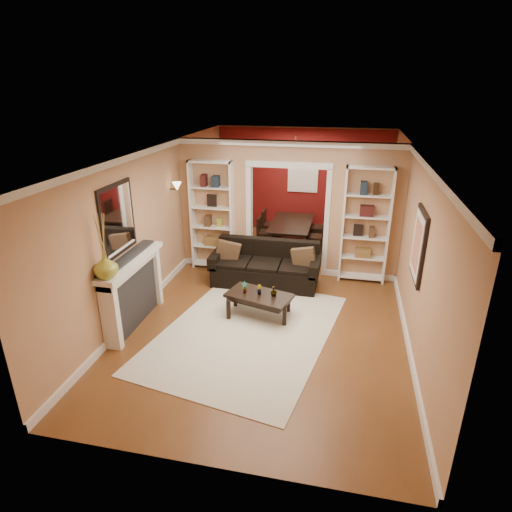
% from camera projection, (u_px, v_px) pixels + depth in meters
% --- Properties ---
extents(floor, '(8.00, 8.00, 0.00)m').
position_uv_depth(floor, '(277.00, 295.00, 8.09)').
color(floor, brown).
rests_on(floor, ground).
extents(ceiling, '(8.00, 8.00, 0.00)m').
position_uv_depth(ceiling, '(280.00, 149.00, 7.07)').
color(ceiling, white).
rests_on(ceiling, ground).
extents(wall_back, '(8.00, 0.00, 8.00)m').
position_uv_depth(wall_back, '(303.00, 180.00, 11.20)').
color(wall_back, tan).
rests_on(wall_back, ground).
extents(wall_front, '(8.00, 0.00, 8.00)m').
position_uv_depth(wall_front, '(207.00, 359.00, 3.95)').
color(wall_front, tan).
rests_on(wall_front, ground).
extents(wall_left, '(0.00, 8.00, 8.00)m').
position_uv_depth(wall_left, '(160.00, 219.00, 8.02)').
color(wall_left, tan).
rests_on(wall_left, ground).
extents(wall_right, '(0.00, 8.00, 8.00)m').
position_uv_depth(wall_right, '(411.00, 236.00, 7.14)').
color(wall_right, tan).
rests_on(wall_right, ground).
extents(partition_wall, '(4.50, 0.15, 2.70)m').
position_uv_depth(partition_wall, '(288.00, 209.00, 8.66)').
color(partition_wall, tan).
rests_on(partition_wall, floor).
extents(red_back_panel, '(4.44, 0.04, 2.64)m').
position_uv_depth(red_back_panel, '(303.00, 182.00, 11.18)').
color(red_back_panel, maroon).
rests_on(red_back_panel, floor).
extents(dining_window, '(0.78, 0.03, 0.98)m').
position_uv_depth(dining_window, '(303.00, 173.00, 11.06)').
color(dining_window, '#8CA5CC').
rests_on(dining_window, wall_back).
extents(area_rug, '(3.10, 3.90, 0.01)m').
position_uv_depth(area_rug, '(247.00, 332.00, 6.88)').
color(area_rug, beige).
rests_on(area_rug, floor).
extents(sofa, '(2.13, 0.92, 0.83)m').
position_uv_depth(sofa, '(265.00, 264.00, 8.40)').
color(sofa, black).
rests_on(sofa, floor).
extents(pillow_left, '(0.47, 0.18, 0.46)m').
position_uv_depth(pillow_left, '(228.00, 251.00, 8.44)').
color(pillow_left, brown).
rests_on(pillow_left, sofa).
extents(pillow_right, '(0.45, 0.18, 0.44)m').
position_uv_depth(pillow_right, '(304.00, 258.00, 8.15)').
color(pillow_right, brown).
rests_on(pillow_right, sofa).
extents(coffee_table, '(1.19, 0.85, 0.41)m').
position_uv_depth(coffee_table, '(259.00, 305.00, 7.30)').
color(coffee_table, black).
rests_on(coffee_table, floor).
extents(plant_left, '(0.13, 0.11, 0.20)m').
position_uv_depth(plant_left, '(245.00, 288.00, 7.23)').
color(plant_left, '#336626').
rests_on(plant_left, coffee_table).
extents(plant_center, '(0.12, 0.12, 0.17)m').
position_uv_depth(plant_center, '(259.00, 290.00, 7.19)').
color(plant_center, '#336626').
rests_on(plant_center, coffee_table).
extents(plant_right, '(0.14, 0.14, 0.19)m').
position_uv_depth(plant_right, '(274.00, 291.00, 7.14)').
color(plant_right, '#336626').
rests_on(plant_right, coffee_table).
extents(bookshelf_left, '(0.90, 0.30, 2.30)m').
position_uv_depth(bookshelf_left, '(212.00, 216.00, 8.89)').
color(bookshelf_left, white).
rests_on(bookshelf_left, floor).
extents(bookshelf_right, '(0.90, 0.30, 2.30)m').
position_uv_depth(bookshelf_right, '(365.00, 226.00, 8.28)').
color(bookshelf_right, white).
rests_on(bookshelf_right, floor).
extents(fireplace, '(0.32, 1.70, 1.16)m').
position_uv_depth(fireplace, '(135.00, 292.00, 6.92)').
color(fireplace, white).
rests_on(fireplace, floor).
extents(vase, '(0.39, 0.39, 0.35)m').
position_uv_depth(vase, '(106.00, 266.00, 6.00)').
color(vase, '#9CA535').
rests_on(vase, fireplace).
extents(mirror, '(0.03, 0.95, 1.10)m').
position_uv_depth(mirror, '(118.00, 219.00, 6.48)').
color(mirror, silver).
rests_on(mirror, wall_left).
extents(wall_sconce, '(0.18, 0.18, 0.22)m').
position_uv_depth(wall_sconce, '(174.00, 188.00, 8.31)').
color(wall_sconce, '#FFE0A5').
rests_on(wall_sconce, wall_left).
extents(framed_art, '(0.04, 0.85, 1.05)m').
position_uv_depth(framed_art, '(418.00, 245.00, 6.17)').
color(framed_art, black).
rests_on(framed_art, wall_right).
extents(dining_table, '(1.72, 0.96, 0.60)m').
position_uv_depth(dining_table, '(292.00, 234.00, 10.40)').
color(dining_table, black).
rests_on(dining_table, floor).
extents(dining_chair_nw, '(0.49, 0.49, 0.80)m').
position_uv_depth(dining_chair_nw, '(268.00, 233.00, 10.19)').
color(dining_chair_nw, black).
rests_on(dining_chair_nw, floor).
extents(dining_chair_ne, '(0.40, 0.40, 0.76)m').
position_uv_depth(dining_chair_ne, '(314.00, 237.00, 9.99)').
color(dining_chair_ne, black).
rests_on(dining_chair_ne, floor).
extents(dining_chair_sw, '(0.44, 0.44, 0.81)m').
position_uv_depth(dining_chair_sw, '(272.00, 225.00, 10.74)').
color(dining_chair_sw, black).
rests_on(dining_chair_sw, floor).
extents(dining_chair_se, '(0.44, 0.44, 0.84)m').
position_uv_depth(dining_chair_se, '(316.00, 227.00, 10.52)').
color(dining_chair_se, black).
rests_on(dining_chair_se, floor).
extents(chandelier, '(0.50, 0.50, 0.30)m').
position_uv_depth(chandelier, '(298.00, 163.00, 9.77)').
color(chandelier, '#3A2A1A').
rests_on(chandelier, ceiling).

